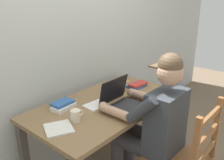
{
  "coord_description": "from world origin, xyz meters",
  "views": [
    {
      "loc": [
        -1.47,
        -1.31,
        1.65
      ],
      "look_at": [
        0.01,
        -0.05,
        0.95
      ],
      "focal_mm": 39.61,
      "sensor_mm": 36.0,
      "label": 1
    }
  ],
  "objects_px": {
    "desk": "(107,112)",
    "computer_mouse": "(141,95)",
    "landscape_photo_print": "(122,81)",
    "laptop": "(121,100)",
    "coffee_mug_white": "(76,116)",
    "coffee_mug_dark": "(121,87)",
    "wooden_chair": "(184,160)",
    "book_stack_side": "(63,105)",
    "seated_person": "(153,121)",
    "book_stack_main": "(137,85)"
  },
  "relations": [
    {
      "from": "coffee_mug_white",
      "to": "coffee_mug_dark",
      "type": "relative_size",
      "value": 0.91
    },
    {
      "from": "seated_person",
      "to": "book_stack_side",
      "type": "height_order",
      "value": "seated_person"
    },
    {
      "from": "wooden_chair",
      "to": "seated_person",
      "type": "bearing_deg",
      "value": 90.0
    },
    {
      "from": "seated_person",
      "to": "coffee_mug_white",
      "type": "height_order",
      "value": "seated_person"
    },
    {
      "from": "coffee_mug_dark",
      "to": "landscape_photo_print",
      "type": "bearing_deg",
      "value": 34.73
    },
    {
      "from": "wooden_chair",
      "to": "laptop",
      "type": "bearing_deg",
      "value": 90.3
    },
    {
      "from": "desk",
      "to": "laptop",
      "type": "xyz_separation_m",
      "value": [
        0.03,
        -0.13,
        0.15
      ]
    },
    {
      "from": "wooden_chair",
      "to": "computer_mouse",
      "type": "bearing_deg",
      "value": 65.39
    },
    {
      "from": "desk",
      "to": "landscape_photo_print",
      "type": "height_order",
      "value": "landscape_photo_print"
    },
    {
      "from": "computer_mouse",
      "to": "book_stack_side",
      "type": "distance_m",
      "value": 0.72
    },
    {
      "from": "wooden_chair",
      "to": "landscape_photo_print",
      "type": "bearing_deg",
      "value": 63.11
    },
    {
      "from": "desk",
      "to": "coffee_mug_dark",
      "type": "height_order",
      "value": "coffee_mug_dark"
    },
    {
      "from": "desk",
      "to": "coffee_mug_white",
      "type": "height_order",
      "value": "coffee_mug_white"
    },
    {
      "from": "laptop",
      "to": "coffee_mug_white",
      "type": "distance_m",
      "value": 0.44
    },
    {
      "from": "computer_mouse",
      "to": "landscape_photo_print",
      "type": "relative_size",
      "value": 0.77
    },
    {
      "from": "wooden_chair",
      "to": "coffee_mug_dark",
      "type": "height_order",
      "value": "wooden_chair"
    },
    {
      "from": "desk",
      "to": "wooden_chair",
      "type": "bearing_deg",
      "value": -87.33
    },
    {
      "from": "desk",
      "to": "laptop",
      "type": "height_order",
      "value": "laptop"
    },
    {
      "from": "desk",
      "to": "book_stack_main",
      "type": "distance_m",
      "value": 0.5
    },
    {
      "from": "laptop",
      "to": "book_stack_side",
      "type": "bearing_deg",
      "value": 136.49
    },
    {
      "from": "wooden_chair",
      "to": "coffee_mug_white",
      "type": "height_order",
      "value": "wooden_chair"
    },
    {
      "from": "book_stack_main",
      "to": "landscape_photo_print",
      "type": "xyz_separation_m",
      "value": [
        0.05,
        0.23,
        -0.02
      ]
    },
    {
      "from": "desk",
      "to": "landscape_photo_print",
      "type": "distance_m",
      "value": 0.59
    },
    {
      "from": "wooden_chair",
      "to": "desk",
      "type": "bearing_deg",
      "value": 92.67
    },
    {
      "from": "desk",
      "to": "coffee_mug_dark",
      "type": "relative_size",
      "value": 11.22
    },
    {
      "from": "computer_mouse",
      "to": "wooden_chair",
      "type": "bearing_deg",
      "value": -114.61
    },
    {
      "from": "wooden_chair",
      "to": "book_stack_side",
      "type": "xyz_separation_m",
      "value": [
        -0.36,
        0.94,
        0.29
      ]
    },
    {
      "from": "wooden_chair",
      "to": "coffee_mug_white",
      "type": "bearing_deg",
      "value": 121.99
    },
    {
      "from": "seated_person",
      "to": "landscape_photo_print",
      "type": "distance_m",
      "value": 0.86
    },
    {
      "from": "seated_person",
      "to": "desk",
      "type": "bearing_deg",
      "value": 94.31
    },
    {
      "from": "computer_mouse",
      "to": "coffee_mug_white",
      "type": "bearing_deg",
      "value": 171.35
    },
    {
      "from": "coffee_mug_white",
      "to": "coffee_mug_dark",
      "type": "distance_m",
      "value": 0.69
    },
    {
      "from": "wooden_chair",
      "to": "computer_mouse",
      "type": "relative_size",
      "value": 9.52
    },
    {
      "from": "wooden_chair",
      "to": "book_stack_side",
      "type": "distance_m",
      "value": 1.04
    },
    {
      "from": "book_stack_main",
      "to": "laptop",
      "type": "bearing_deg",
      "value": -161.62
    },
    {
      "from": "desk",
      "to": "wooden_chair",
      "type": "height_order",
      "value": "wooden_chair"
    },
    {
      "from": "seated_person",
      "to": "book_stack_main",
      "type": "bearing_deg",
      "value": 46.4
    },
    {
      "from": "seated_person",
      "to": "coffee_mug_white",
      "type": "relative_size",
      "value": 11.08
    },
    {
      "from": "seated_person",
      "to": "book_stack_main",
      "type": "xyz_separation_m",
      "value": [
        0.45,
        0.47,
        0.06
      ]
    },
    {
      "from": "coffee_mug_white",
      "to": "book_stack_side",
      "type": "distance_m",
      "value": 0.26
    },
    {
      "from": "seated_person",
      "to": "wooden_chair",
      "type": "relative_size",
      "value": 1.32
    },
    {
      "from": "computer_mouse",
      "to": "book_stack_main",
      "type": "relative_size",
      "value": 0.49
    },
    {
      "from": "laptop",
      "to": "coffee_mug_dark",
      "type": "relative_size",
      "value": 2.65
    },
    {
      "from": "desk",
      "to": "wooden_chair",
      "type": "relative_size",
      "value": 1.47
    },
    {
      "from": "coffee_mug_white",
      "to": "book_stack_main",
      "type": "bearing_deg",
      "value": 3.89
    },
    {
      "from": "desk",
      "to": "computer_mouse",
      "type": "relative_size",
      "value": 13.99
    },
    {
      "from": "coffee_mug_white",
      "to": "book_stack_main",
      "type": "height_order",
      "value": "coffee_mug_white"
    },
    {
      "from": "book_stack_main",
      "to": "book_stack_side",
      "type": "height_order",
      "value": "book_stack_side"
    },
    {
      "from": "coffee_mug_white",
      "to": "book_stack_main",
      "type": "xyz_separation_m",
      "value": [
        0.88,
        0.06,
        -0.03
      ]
    },
    {
      "from": "book_stack_side",
      "to": "coffee_mug_white",
      "type": "bearing_deg",
      "value": -107.18
    }
  ]
}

